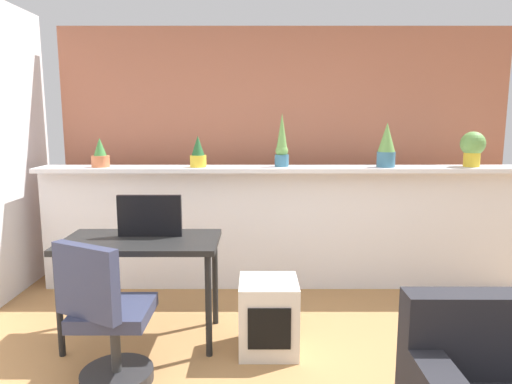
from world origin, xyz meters
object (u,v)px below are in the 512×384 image
desk (139,251)px  office_chair (105,326)px  potted_plant_3 (384,146)px  tv_monitor (147,216)px  side_cube_shelf (266,316)px  potted_plant_0 (98,155)px  potted_plant_2 (280,144)px  potted_plant_4 (470,147)px  potted_plant_1 (196,153)px

desk → office_chair: bearing=-95.7°
potted_plant_3 → tv_monitor: 2.19m
side_cube_shelf → potted_plant_0: bearing=142.1°
potted_plant_0 → office_chair: (0.53, -1.60, -0.88)m
potted_plant_2 → potted_plant_3: potted_plant_2 is taller
office_chair → potted_plant_3: bearing=37.9°
potted_plant_4 → office_chair: potted_plant_4 is taller
potted_plant_4 → desk: 3.04m
potted_plant_2 → desk: bearing=-135.6°
potted_plant_1 → potted_plant_3: (1.70, 0.01, 0.07)m
potted_plant_0 → potted_plant_4: 3.38m
potted_plant_4 → potted_plant_2: bearing=179.6°
potted_plant_0 → potted_plant_3: 2.59m
office_chair → tv_monitor: bearing=80.8°
side_cube_shelf → potted_plant_3: bearing=46.8°
potted_plant_3 → side_cube_shelf: bearing=-133.2°
desk → tv_monitor: size_ratio=2.39×
potted_plant_1 → side_cube_shelf: size_ratio=0.57×
potted_plant_3 → potted_plant_4: 0.79m
potted_plant_2 → tv_monitor: size_ratio=1.05×
potted_plant_2 → desk: size_ratio=0.44×
desk → office_chair: size_ratio=1.21×
potted_plant_4 → potted_plant_1: bearing=-179.2°
potted_plant_2 → tv_monitor: potted_plant_2 is taller
potted_plant_1 → potted_plant_3: potted_plant_3 is taller
office_chair → desk: bearing=84.3°
potted_plant_3 → side_cube_shelf: (-1.09, -1.16, -1.10)m
potted_plant_3 → potted_plant_4: (0.79, 0.03, -0.01)m
potted_plant_2 → side_cube_shelf: size_ratio=0.97×
potted_plant_1 → tv_monitor: (-0.24, -0.90, -0.38)m
potted_plant_1 → side_cube_shelf: 1.67m
potted_plant_0 → potted_plant_4: bearing=0.5°
desk → office_chair: 0.67m
desk → side_cube_shelf: size_ratio=2.20×
potted_plant_4 → side_cube_shelf: (-1.88, -1.19, -1.09)m
office_chair → potted_plant_2: bearing=55.8°
potted_plant_0 → potted_plant_3: bearing=0.0°
side_cube_shelf → tv_monitor: bearing=163.5°
potted_plant_4 → office_chair: bearing=-150.2°
potted_plant_0 → potted_plant_3: potted_plant_3 is taller
tv_monitor → side_cube_shelf: (0.85, -0.25, -0.65)m
potted_plant_1 → office_chair: (-0.36, -1.59, -0.89)m
potted_plant_4 → desk: size_ratio=0.29×
tv_monitor → office_chair: (-0.11, -0.69, -0.51)m
potted_plant_2 → side_cube_shelf: (-0.15, -1.21, -1.11)m
potted_plant_2 → tv_monitor: 1.46m
potted_plant_2 → potted_plant_3: size_ratio=1.21×
office_chair → side_cube_shelf: bearing=24.4°
potted_plant_3 → tv_monitor: size_ratio=0.87×
desk → side_cube_shelf: bearing=-10.8°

